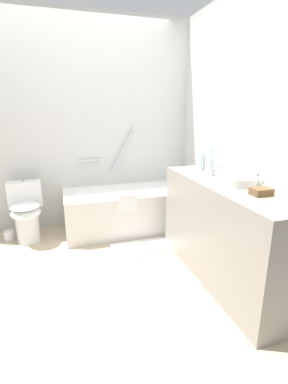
% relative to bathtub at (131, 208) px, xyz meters
% --- Properties ---
extents(ground_plane, '(4.03, 4.03, 0.00)m').
position_rel_bathtub_xyz_m(ground_plane, '(-0.65, -0.89, -0.27)').
color(ground_plane, '#C1AD8E').
extents(wall_back_tiled, '(3.43, 0.10, 2.55)m').
position_rel_bathtub_xyz_m(wall_back_tiled, '(-0.65, 0.40, 1.00)').
color(wall_back_tiled, silver).
rests_on(wall_back_tiled, ground_plane).
extents(wall_right_mirror, '(0.10, 2.89, 2.55)m').
position_rel_bathtub_xyz_m(wall_right_mirror, '(0.91, -0.89, 1.00)').
color(wall_right_mirror, silver).
rests_on(wall_right_mirror, ground_plane).
extents(bathtub, '(1.63, 0.71, 1.24)m').
position_rel_bathtub_xyz_m(bathtub, '(0.00, 0.00, 0.00)').
color(bathtub, silver).
rests_on(bathtub, ground_plane).
extents(toilet, '(0.38, 0.49, 0.68)m').
position_rel_bathtub_xyz_m(toilet, '(-1.22, 0.01, 0.06)').
color(toilet, white).
rests_on(toilet, ground_plane).
extents(vanity_counter, '(0.59, 1.59, 0.87)m').
position_rel_bathtub_xyz_m(vanity_counter, '(0.56, -1.29, 0.16)').
color(vanity_counter, gray).
rests_on(vanity_counter, ground_plane).
extents(sink_basin, '(0.32, 0.32, 0.07)m').
position_rel_bathtub_xyz_m(sink_basin, '(0.55, -1.33, 0.63)').
color(sink_basin, white).
rests_on(sink_basin, vanity_counter).
extents(sink_faucet, '(0.11, 0.15, 0.08)m').
position_rel_bathtub_xyz_m(sink_faucet, '(0.74, -1.33, 0.63)').
color(sink_faucet, silver).
rests_on(sink_faucet, vanity_counter).
extents(water_bottle_0, '(0.07, 0.07, 0.20)m').
position_rel_bathtub_xyz_m(water_bottle_0, '(0.60, -0.60, 0.69)').
color(water_bottle_0, silver).
rests_on(water_bottle_0, vanity_counter).
extents(water_bottle_1, '(0.06, 0.06, 0.19)m').
position_rel_bathtub_xyz_m(water_bottle_1, '(0.51, -0.98, 0.68)').
color(water_bottle_1, silver).
rests_on(water_bottle_1, vanity_counter).
extents(water_bottle_2, '(0.06, 0.06, 0.26)m').
position_rel_bathtub_xyz_m(water_bottle_2, '(0.61, -0.72, 0.72)').
color(water_bottle_2, silver).
rests_on(water_bottle_2, vanity_counter).
extents(water_bottle_3, '(0.06, 0.06, 0.19)m').
position_rel_bathtub_xyz_m(water_bottle_3, '(0.54, -0.73, 0.68)').
color(water_bottle_3, silver).
rests_on(water_bottle_3, vanity_counter).
extents(water_bottle_4, '(0.07, 0.07, 0.26)m').
position_rel_bathtub_xyz_m(water_bottle_4, '(0.56, -0.84, 0.72)').
color(water_bottle_4, silver).
rests_on(water_bottle_4, vanity_counter).
extents(drinking_glass_0, '(0.07, 0.07, 0.10)m').
position_rel_bathtub_xyz_m(drinking_glass_0, '(0.60, -1.00, 0.64)').
color(drinking_glass_0, white).
rests_on(drinking_glass_0, vanity_counter).
extents(drinking_glass_1, '(0.06, 0.06, 0.09)m').
position_rel_bathtub_xyz_m(drinking_glass_1, '(0.54, -1.09, 0.64)').
color(drinking_glass_1, white).
rests_on(drinking_glass_1, vanity_counter).
extents(amenity_basket, '(0.14, 0.10, 0.05)m').
position_rel_bathtub_xyz_m(amenity_basket, '(0.53, -1.65, 0.62)').
color(amenity_basket, brown).
rests_on(amenity_basket, vanity_counter).
extents(bath_mat, '(0.64, 0.36, 0.01)m').
position_rel_bathtub_xyz_m(bath_mat, '(-0.04, -0.57, -0.26)').
color(bath_mat, white).
rests_on(bath_mat, ground_plane).
extents(toilet_paper_roll, '(0.11, 0.11, 0.11)m').
position_rel_bathtub_xyz_m(toilet_paper_roll, '(-1.44, 0.07, -0.22)').
color(toilet_paper_roll, white).
rests_on(toilet_paper_roll, ground_plane).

